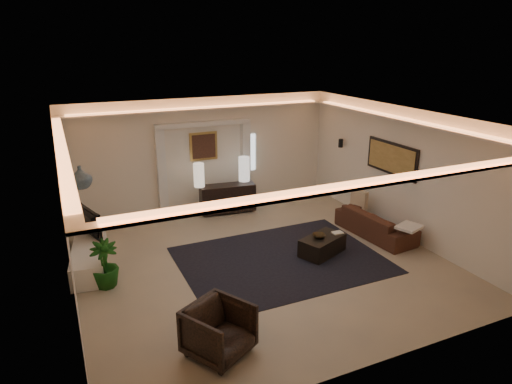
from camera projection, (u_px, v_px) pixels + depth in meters
name	position (u px, v px, depth m)	size (l,w,h in m)	color
floor	(259.00, 260.00, 9.21)	(7.00, 7.00, 0.00)	tan
ceiling	(260.00, 118.00, 8.28)	(7.00, 7.00, 0.00)	white
wall_back	(203.00, 153.00, 11.77)	(7.00, 7.00, 0.00)	silver
wall_front	(374.00, 273.00, 5.72)	(7.00, 7.00, 0.00)	silver
wall_left	(66.00, 221.00, 7.38)	(7.00, 7.00, 0.00)	silver
wall_right	(401.00, 172.00, 10.11)	(7.00, 7.00, 0.00)	silver
cove_soffit	(259.00, 133.00, 8.37)	(7.00, 7.00, 0.04)	silver
daylight_slit	(251.00, 152.00, 12.31)	(0.25, 0.03, 1.00)	white
area_rug	(281.00, 260.00, 9.19)	(4.00, 3.00, 0.01)	black
pilaster_left	(162.00, 172.00, 11.34)	(0.22, 0.20, 2.20)	silver
pilaster_right	(245.00, 163.00, 12.24)	(0.22, 0.20, 2.20)	silver
alcove_header	(203.00, 124.00, 11.42)	(2.52, 0.20, 0.12)	silver
painting_frame	(204.00, 146.00, 11.68)	(0.74, 0.04, 0.74)	tan
painting_canvas	(204.00, 146.00, 11.65)	(0.62, 0.02, 0.62)	#4C2D1E
art_panel_frame	(392.00, 158.00, 10.28)	(0.04, 1.64, 0.74)	black
art_panel_gold	(391.00, 158.00, 10.27)	(0.02, 1.50, 0.62)	tan
wall_sconce	(341.00, 143.00, 11.89)	(0.12, 0.12, 0.22)	black
wall_niche	(64.00, 185.00, 8.55)	(0.10, 0.55, 0.04)	silver
console	(228.00, 198.00, 11.61)	(1.40, 0.44, 0.70)	black
lamp_left	(199.00, 174.00, 11.27)	(0.27, 0.27, 0.60)	beige
lamp_right	(244.00, 168.00, 11.74)	(0.29, 0.29, 0.64)	silver
media_ledge	(90.00, 252.00, 9.02)	(0.59, 2.35, 0.44)	white
tv	(85.00, 223.00, 9.14)	(0.13, 1.01, 0.58)	black
figurine	(84.00, 222.00, 9.47)	(0.13, 0.13, 0.35)	#2E2318
ginger_jar	(80.00, 177.00, 8.23)	(0.40, 0.40, 0.42)	#495259
plant	(104.00, 264.00, 8.08)	(0.49, 0.49, 0.88)	#12440F
sofa	(375.00, 224.00, 10.28)	(0.77, 1.97, 0.57)	black
throw_blanket	(409.00, 227.00, 9.42)	(0.51, 0.42, 0.06)	white
throw_pillow	(359.00, 199.00, 11.08)	(0.13, 0.44, 0.44)	#CCB087
coffee_table	(322.00, 245.00, 9.39)	(0.99, 0.54, 0.37)	black
bowl	(319.00, 235.00, 9.29)	(0.27, 0.27, 0.07)	black
magazine	(338.00, 232.00, 9.50)	(0.22, 0.16, 0.03)	beige
armchair	(219.00, 331.00, 6.33)	(0.81, 0.84, 0.76)	black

